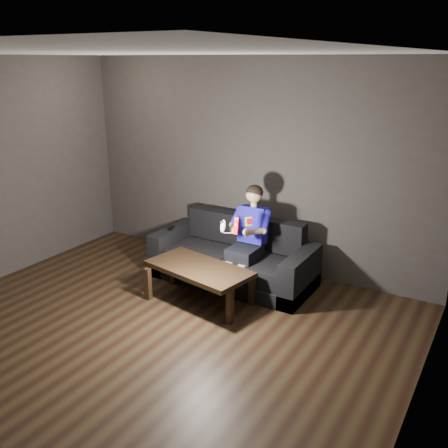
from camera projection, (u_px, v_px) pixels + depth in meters
The scene contains 10 objects.
floor at pixel (128, 349), 4.81m from camera, with size 5.00×5.00×0.00m, color black.
back_wall at pixel (252, 165), 6.42m from camera, with size 5.00×0.04×2.70m, color #3C3534.
right_wall at pixel (417, 276), 3.17m from camera, with size 0.04×5.00×2.70m, color #3C3534.
ceiling at pixel (108, 53), 3.95m from camera, with size 5.00×5.00×0.02m, color silver.
sofa at pixel (234, 261), 6.22m from camera, with size 2.01×0.87×0.78m.
child at pixel (249, 231), 5.93m from camera, with size 0.49×0.60×1.21m.
wii_remote_red at pixel (236, 226), 5.44m from camera, with size 0.05×0.07×0.19m.
nunchuk_white at pixel (223, 226), 5.54m from camera, with size 0.07×0.10×0.15m.
wii_remote_black at pixel (171, 228), 6.50m from camera, with size 0.08×0.16×0.03m.
coffee_table at pixel (199, 271), 5.62m from camera, with size 1.29×0.81×0.44m.
Camera 1 is at (2.93, -3.12, 2.66)m, focal length 40.00 mm.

